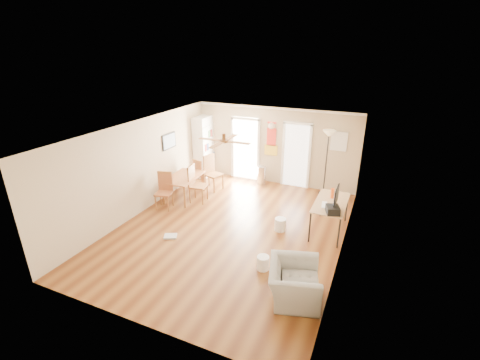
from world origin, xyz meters
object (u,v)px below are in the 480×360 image
at_px(torchiere_lamp, 326,163).
at_px(wastebasket_b, 263,263).
at_px(computer_desk, 329,216).
at_px(printer, 333,210).
at_px(trash_can, 262,175).
at_px(dining_chair_near, 163,191).
at_px(armchair, 294,282).
at_px(bookshelf, 205,146).
at_px(dining_chair_right_b, 198,184).
at_px(dining_table, 184,187).
at_px(wastebasket_a, 280,224).
at_px(dining_chair_right_a, 214,173).
at_px(dining_chair_far, 202,173).

xyz_separation_m(torchiere_lamp, wastebasket_b, (-0.44, -4.44, -0.88)).
height_order(computer_desk, printer, printer).
bearing_deg(trash_can, dining_chair_near, -124.57).
bearing_deg(armchair, computer_desk, -19.34).
height_order(bookshelf, computer_desk, bookshelf).
bearing_deg(dining_chair_right_b, armchair, -136.38).
height_order(bookshelf, dining_chair_near, bookshelf).
relative_size(bookshelf, dining_table, 1.55).
distance_m(dining_chair_near, computer_desk, 4.65).
xyz_separation_m(dining_chair_near, torchiere_lamp, (4.06, 2.89, 0.51)).
bearing_deg(trash_can, wastebasket_a, -60.85).
relative_size(dining_chair_right_a, dining_chair_right_b, 1.01).
xyz_separation_m(trash_can, armchair, (2.47, -4.98, 0.03)).
relative_size(trash_can, torchiere_lamp, 0.31).
distance_m(dining_chair_right_a, torchiere_lamp, 3.57).
bearing_deg(bookshelf, wastebasket_b, -37.16).
xyz_separation_m(dining_chair_right_b, torchiere_lamp, (3.37, 2.08, 0.47)).
distance_m(torchiere_lamp, wastebasket_b, 4.55).
xyz_separation_m(computer_desk, armchair, (-0.17, -2.75, -0.06)).
xyz_separation_m(printer, armchair, (-0.30, -2.16, -0.55)).
relative_size(dining_chair_near, wastebasket_b, 3.46).
bearing_deg(wastebasket_a, dining_chair_near, -177.83).
bearing_deg(armchair, printer, -23.68).
distance_m(dining_chair_right_a, dining_chair_right_b, 1.00).
relative_size(trash_can, wastebasket_b, 2.08).
height_order(dining_chair_right_b, dining_chair_near, dining_chair_right_b).
height_order(printer, armchair, printer).
bearing_deg(trash_can, wastebasket_b, -69.38).
relative_size(dining_chair_far, torchiere_lamp, 0.46).
bearing_deg(dining_chair_right_a, dining_chair_far, 98.43).
xyz_separation_m(dining_chair_right_b, wastebasket_b, (2.93, -2.36, -0.41)).
bearing_deg(wastebasket_b, trash_can, 110.62).
bearing_deg(torchiere_lamp, computer_desk, -76.43).
relative_size(dining_table, computer_desk, 0.92).
bearing_deg(dining_chair_right_b, computer_desk, -101.13).
bearing_deg(dining_table, wastebasket_a, -12.61).
bearing_deg(dining_chair_right_b, bookshelf, 15.55).
xyz_separation_m(dining_table, dining_chair_right_b, (0.55, -0.07, 0.21)).
relative_size(dining_chair_far, armchair, 0.90).
bearing_deg(wastebasket_b, torchiere_lamp, 84.35).
height_order(dining_chair_right_b, armchair, dining_chair_right_b).
bearing_deg(printer, dining_chair_right_b, 149.32).
bearing_deg(printer, dining_chair_right_a, 136.51).
distance_m(dining_chair_far, wastebasket_b, 4.87).
relative_size(dining_chair_near, torchiere_lamp, 0.51).
bearing_deg(dining_chair_far, armchair, 155.04).
relative_size(dining_chair_right_b, wastebasket_b, 3.69).
bearing_deg(bookshelf, dining_chair_far, -55.54).
xyz_separation_m(dining_chair_far, printer, (4.55, -1.87, 0.42)).
distance_m(torchiere_lamp, armchair, 5.09).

